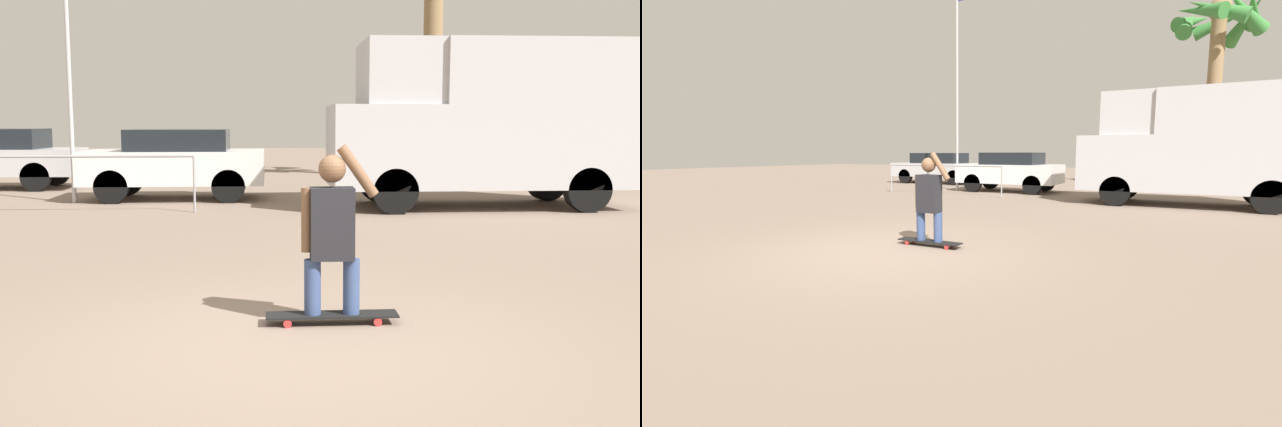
{
  "view_description": "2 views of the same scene",
  "coord_description": "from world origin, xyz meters",
  "views": [
    {
      "loc": [
        -0.2,
        -5.25,
        1.69
      ],
      "look_at": [
        0.25,
        1.3,
        0.84
      ],
      "focal_mm": 40.0,
      "sensor_mm": 36.0,
      "label": 1
    },
    {
      "loc": [
        3.97,
        -5.17,
        1.49
      ],
      "look_at": [
        0.62,
        1.06,
        0.49
      ],
      "focal_mm": 24.0,
      "sensor_mm": 36.0,
      "label": 2
    }
  ],
  "objects": [
    {
      "name": "flagpole",
      "position": [
        -4.23,
        9.8,
        4.55
      ],
      "size": [
        0.9,
        0.12,
        8.08
      ],
      "color": "#B7B7BC",
      "rests_on": "ground_plane"
    },
    {
      "name": "skateboard",
      "position": [
        0.3,
        0.55,
        0.07
      ],
      "size": [
        1.11,
        0.23,
        0.09
      ],
      "color": "black",
      "rests_on": "ground_plane"
    },
    {
      "name": "palm_tree_near_van",
      "position": [
        4.53,
        15.57,
        6.18
      ],
      "size": [
        3.57,
        3.53,
        7.71
      ],
      "color": "#8E704C",
      "rests_on": "ground_plane"
    },
    {
      "name": "parked_car_silver",
      "position": [
        -7.24,
        13.16,
        0.81
      ],
      "size": [
        4.48,
        1.84,
        1.5
      ],
      "color": "black",
      "rests_on": "ground_plane"
    },
    {
      "name": "person_skateboarder",
      "position": [
        0.3,
        0.55,
        0.82
      ],
      "size": [
        0.64,
        0.23,
        1.42
      ],
      "color": "#384C7A",
      "rests_on": "skateboard"
    },
    {
      "name": "camper_van",
      "position": [
        4.01,
        8.59,
        1.74
      ],
      "size": [
        5.85,
        2.27,
        3.2
      ],
      "color": "black",
      "rests_on": "ground_plane"
    },
    {
      "name": "parked_car_white",
      "position": [
        -2.27,
        10.41,
        0.81
      ],
      "size": [
        3.87,
        1.84,
        1.51
      ],
      "color": "black",
      "rests_on": "ground_plane"
    },
    {
      "name": "plaza_railing_segment",
      "position": [
        -3.92,
        8.04,
        0.91
      ],
      "size": [
        4.63,
        0.05,
        1.08
      ],
      "color": "#99999E",
      "rests_on": "ground_plane"
    },
    {
      "name": "ground_plane",
      "position": [
        0.0,
        0.0,
        0.0
      ],
      "size": [
        80.0,
        80.0,
        0.0
      ],
      "primitive_type": "plane",
      "color": "gray"
    }
  ]
}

